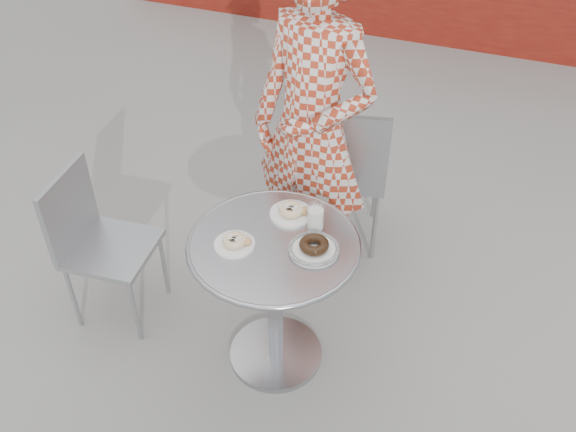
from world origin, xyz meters
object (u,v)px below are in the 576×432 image
(seated_person, at_px, (313,131))
(plate_near, at_px, (235,242))
(chair_left, at_px, (116,273))
(bistro_table, at_px, (274,274))
(plate_far, at_px, (292,212))
(milk_cup, at_px, (315,218))
(chair_far, at_px, (343,197))
(plate_checker, at_px, (314,248))

(seated_person, relative_size, plate_near, 10.60)
(chair_left, bearing_deg, seated_person, -57.40)
(seated_person, bearing_deg, plate_near, -80.99)
(bistro_table, bearing_deg, plate_far, 88.22)
(milk_cup, bearing_deg, chair_left, -171.73)
(chair_far, distance_m, plate_far, 0.86)
(bistro_table, distance_m, plate_checker, 0.25)
(plate_near, bearing_deg, seated_person, 82.61)
(milk_cup, bearing_deg, plate_near, -140.53)
(chair_left, distance_m, milk_cup, 1.09)
(bistro_table, bearing_deg, chair_far, 88.37)
(bistro_table, height_order, seated_person, seated_person)
(seated_person, distance_m, plate_checker, 0.65)
(bistro_table, relative_size, plate_far, 3.97)
(chair_left, xyz_separation_m, seated_person, (0.78, 0.60, 0.62))
(plate_checker, bearing_deg, plate_near, -164.92)
(plate_checker, bearing_deg, chair_far, 98.61)
(chair_left, xyz_separation_m, plate_checker, (0.99, 0.01, 0.48))
(bistro_table, height_order, chair_far, chair_far)
(bistro_table, xyz_separation_m, plate_far, (0.01, 0.19, 0.19))
(plate_far, distance_m, milk_cup, 0.13)
(bistro_table, relative_size, chair_far, 0.80)
(seated_person, bearing_deg, plate_checker, -53.93)
(seated_person, bearing_deg, chair_far, 93.03)
(plate_far, xyz_separation_m, plate_near, (-0.14, -0.26, -0.00))
(bistro_table, distance_m, seated_person, 0.69)
(plate_near, distance_m, plate_checker, 0.31)
(seated_person, bearing_deg, plate_far, -66.21)
(bistro_table, xyz_separation_m, milk_cup, (0.12, 0.14, 0.22))
(chair_left, bearing_deg, bistro_table, -95.52)
(plate_near, height_order, plate_checker, plate_checker)
(plate_near, xyz_separation_m, milk_cup, (0.26, 0.21, 0.04))
(plate_far, relative_size, plate_near, 1.10)
(chair_far, height_order, plate_near, chair_far)
(bistro_table, xyz_separation_m, plate_checker, (0.16, 0.01, 0.19))
(chair_far, bearing_deg, plate_far, 74.59)
(plate_near, bearing_deg, chair_left, 173.74)
(chair_far, relative_size, chair_left, 1.13)
(chair_far, xyz_separation_m, plate_checker, (0.14, -0.91, 0.45))
(plate_far, distance_m, plate_checker, 0.24)
(plate_near, height_order, milk_cup, milk_cup)
(bistro_table, relative_size, plate_near, 4.36)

